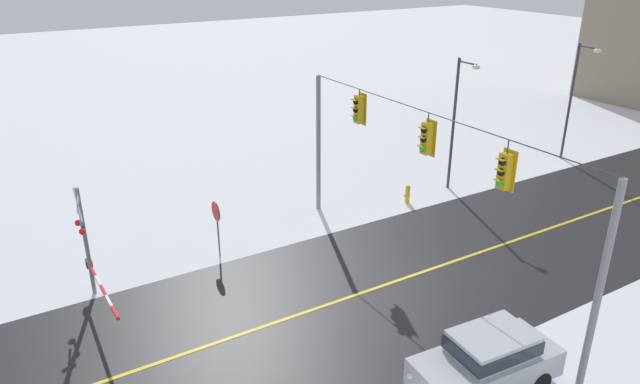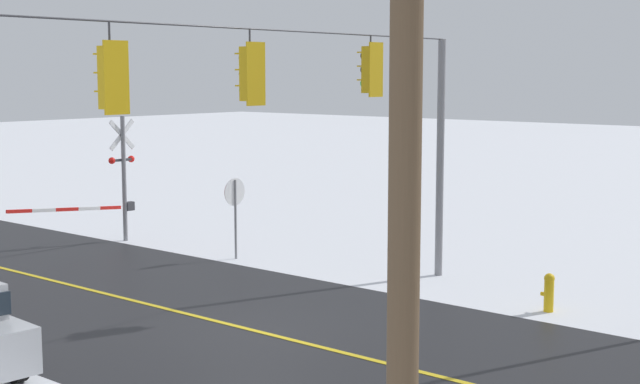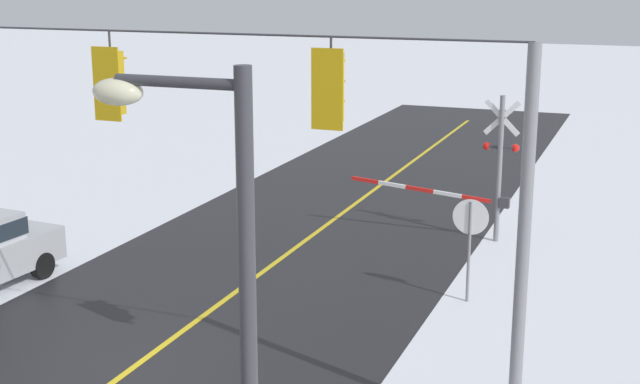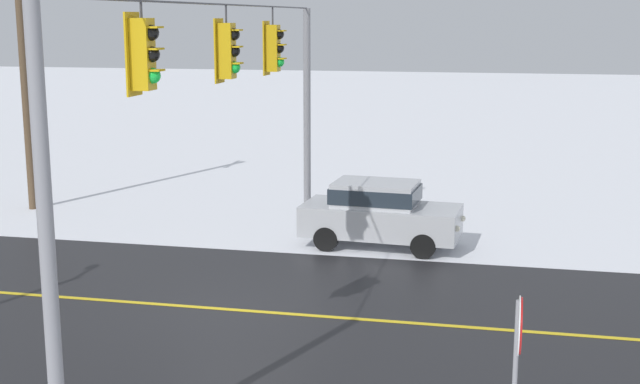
% 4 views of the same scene
% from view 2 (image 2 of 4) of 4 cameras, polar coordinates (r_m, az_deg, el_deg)
% --- Properties ---
extents(ground_plane, '(160.00, 160.00, 0.00)m').
position_cam_2_polar(ground_plane, '(19.27, -4.05, -8.65)').
color(ground_plane, white).
extents(signal_span, '(14.20, 0.47, 6.22)m').
position_cam_2_polar(signal_span, '(18.60, -4.08, 4.11)').
color(signal_span, gray).
rests_on(signal_span, ground).
extents(stop_sign, '(0.80, 0.09, 2.35)m').
position_cam_2_polar(stop_sign, '(26.39, -5.33, -0.50)').
color(stop_sign, gray).
rests_on(stop_sign, ground).
extents(railroad_crossing, '(4.67, 0.31, 4.00)m').
position_cam_2_polar(railroad_crossing, '(29.54, -12.75, 0.71)').
color(railroad_crossing, gray).
rests_on(railroad_crossing, ground).
extents(fire_hydrant, '(0.24, 0.31, 0.88)m').
position_cam_2_polar(fire_hydrant, '(21.27, 14.07, -6.02)').
color(fire_hydrant, gold).
rests_on(fire_hydrant, ground).
extents(utility_pole, '(1.80, 0.24, 9.05)m').
position_cam_2_polar(utility_pole, '(6.63, 5.31, 1.72)').
color(utility_pole, brown).
rests_on(utility_pole, ground).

